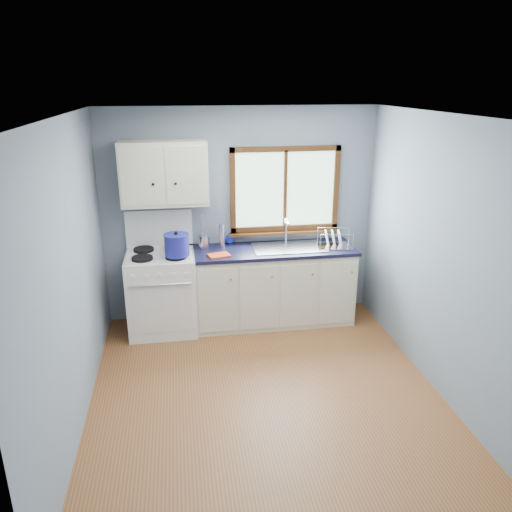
{
  "coord_description": "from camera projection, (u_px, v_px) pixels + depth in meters",
  "views": [
    {
      "loc": [
        -0.7,
        -3.89,
        2.75
      ],
      "look_at": [
        0.05,
        0.9,
        1.05
      ],
      "focal_mm": 35.0,
      "sensor_mm": 36.0,
      "label": 1
    }
  ],
  "objects": [
    {
      "name": "ceiling",
      "position": [
        268.0,
        115.0,
        3.81
      ],
      "size": [
        3.2,
        3.6,
        0.02
      ],
      "primitive_type": "cube",
      "color": "white",
      "rests_on": "wall_back"
    },
    {
      "name": "stockpot",
      "position": [
        177.0,
        245.0,
        5.39
      ],
      "size": [
        0.31,
        0.31,
        0.27
      ],
      "rotation": [
        0.0,
        0.0,
        0.14
      ],
      "color": "navy",
      "rests_on": "gas_range"
    },
    {
      "name": "wall_left",
      "position": [
        69.0,
        280.0,
        3.99
      ],
      "size": [
        0.02,
        3.6,
        2.5
      ],
      "primitive_type": "cube",
      "color": "slate",
      "rests_on": "ground"
    },
    {
      "name": "wall_front",
      "position": [
        329.0,
        394.0,
        2.54
      ],
      "size": [
        3.2,
        0.02,
        2.5
      ],
      "primitive_type": "cube",
      "color": "slate",
      "rests_on": "ground"
    },
    {
      "name": "floor",
      "position": [
        266.0,
        395.0,
        4.64
      ],
      "size": [
        3.2,
        3.6,
        0.02
      ],
      "primitive_type": "cube",
      "color": "brown",
      "rests_on": "ground"
    },
    {
      "name": "wall_back",
      "position": [
        240.0,
        215.0,
        5.91
      ],
      "size": [
        3.2,
        0.02,
        2.5
      ],
      "primitive_type": "cube",
      "color": "slate",
      "rests_on": "ground"
    },
    {
      "name": "thermos",
      "position": [
        222.0,
        236.0,
        5.76
      ],
      "size": [
        0.08,
        0.08,
        0.29
      ],
      "primitive_type": "cylinder",
      "rotation": [
        0.0,
        0.0,
        -0.23
      ],
      "color": "silver",
      "rests_on": "countertop"
    },
    {
      "name": "utensil_crock",
      "position": [
        204.0,
        242.0,
        5.76
      ],
      "size": [
        0.13,
        0.13,
        0.39
      ],
      "rotation": [
        0.0,
        0.0,
        -0.04
      ],
      "color": "silver",
      "rests_on": "countertop"
    },
    {
      "name": "gas_range",
      "position": [
        162.0,
        290.0,
        5.71
      ],
      "size": [
        0.76,
        0.69,
        1.36
      ],
      "color": "white",
      "rests_on": "floor"
    },
    {
      "name": "dish_rack",
      "position": [
        334.0,
        242.0,
        5.83
      ],
      "size": [
        0.44,
        0.36,
        0.21
      ],
      "rotation": [
        0.0,
        0.0,
        -0.16
      ],
      "color": "silver",
      "rests_on": "countertop"
    },
    {
      "name": "window",
      "position": [
        285.0,
        196.0,
        5.88
      ],
      "size": [
        1.36,
        0.1,
        1.03
      ],
      "color": "#9EC6A8",
      "rests_on": "wall_back"
    },
    {
      "name": "skillet",
      "position": [
        175.0,
        245.0,
        5.69
      ],
      "size": [
        0.34,
        0.23,
        0.05
      ],
      "rotation": [
        0.0,
        0.0,
        -0.01
      ],
      "color": "black",
      "rests_on": "gas_range"
    },
    {
      "name": "soap_bottle",
      "position": [
        231.0,
        233.0,
        5.88
      ],
      "size": [
        0.12,
        0.12,
        0.27
      ],
      "primitive_type": "imported",
      "rotation": [
        0.0,
        0.0,
        0.2
      ],
      "color": "#1325A2",
      "rests_on": "countertop"
    },
    {
      "name": "countertop",
      "position": [
        274.0,
        250.0,
        5.78
      ],
      "size": [
        1.89,
        0.64,
        0.04
      ],
      "primitive_type": "cube",
      "color": "black",
      "rests_on": "base_cabinets"
    },
    {
      "name": "base_cabinets",
      "position": [
        274.0,
        289.0,
        5.94
      ],
      "size": [
        1.85,
        0.6,
        0.88
      ],
      "color": "beige",
      "rests_on": "floor"
    },
    {
      "name": "sink",
      "position": [
        289.0,
        253.0,
        5.82
      ],
      "size": [
        0.84,
        0.46,
        0.44
      ],
      "color": "silver",
      "rests_on": "countertop"
    },
    {
      "name": "dish_towel",
      "position": [
        219.0,
        255.0,
        5.53
      ],
      "size": [
        0.26,
        0.22,
        0.02
      ],
      "primitive_type": "cube",
      "rotation": [
        0.0,
        0.0,
        0.24
      ],
      "color": "#DC451D",
      "rests_on": "countertop"
    },
    {
      "name": "upper_cabinets",
      "position": [
        164.0,
        174.0,
        5.43
      ],
      "size": [
        0.95,
        0.35,
        0.7
      ],
      "color": "beige",
      "rests_on": "wall_back"
    },
    {
      "name": "wall_right",
      "position": [
        444.0,
        259.0,
        4.46
      ],
      "size": [
        0.02,
        3.6,
        2.5
      ],
      "primitive_type": "cube",
      "color": "slate",
      "rests_on": "ground"
    }
  ]
}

